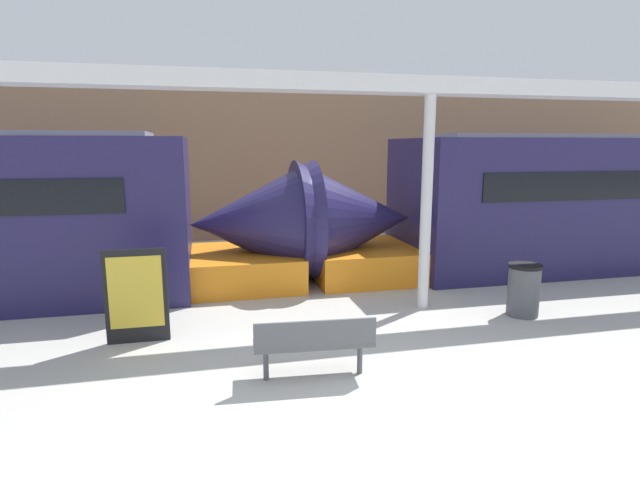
% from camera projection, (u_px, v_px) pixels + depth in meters
% --- Properties ---
extents(ground_plane, '(60.00, 60.00, 0.00)m').
position_uv_depth(ground_plane, '(372.00, 424.00, 5.35)').
color(ground_plane, '#B2AFA8').
extents(station_wall, '(56.00, 0.20, 5.00)m').
position_uv_depth(station_wall, '(257.00, 160.00, 15.68)').
color(station_wall, '#937051').
rests_on(station_wall, ground_plane).
extents(train_left, '(15.59, 2.93, 3.20)m').
position_uv_depth(train_left, '(603.00, 203.00, 12.54)').
color(train_left, '#231E4C').
rests_on(train_left, ground_plane).
extents(bench_near, '(1.55, 0.55, 0.83)m').
position_uv_depth(bench_near, '(314.00, 341.00, 6.28)').
color(bench_near, '#4C4F54').
rests_on(bench_near, ground_plane).
extents(trash_bin, '(0.56, 0.56, 0.92)m').
position_uv_depth(trash_bin, '(524.00, 290.00, 8.70)').
color(trash_bin, '#4C4F54').
rests_on(trash_bin, ground_plane).
extents(poster_board, '(0.91, 0.07, 1.44)m').
position_uv_depth(poster_board, '(136.00, 296.00, 7.45)').
color(poster_board, black).
rests_on(poster_board, ground_plane).
extents(support_column_near, '(0.20, 0.20, 3.80)m').
position_uv_depth(support_column_near, '(426.00, 205.00, 8.87)').
color(support_column_near, silver).
rests_on(support_column_near, ground_plane).
extents(canopy_beam, '(28.00, 0.60, 0.28)m').
position_uv_depth(canopy_beam, '(431.00, 86.00, 8.49)').
color(canopy_beam, silver).
rests_on(canopy_beam, support_column_near).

